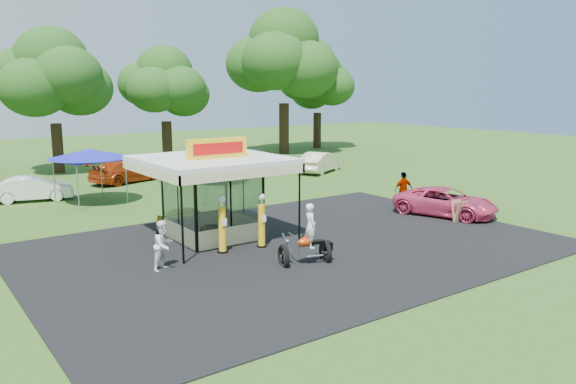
% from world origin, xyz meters
% --- Properties ---
extents(ground, '(120.00, 120.00, 0.00)m').
position_xyz_m(ground, '(0.00, 0.00, 0.00)').
color(ground, '#31591B').
rests_on(ground, ground).
extents(asphalt_apron, '(20.00, 14.00, 0.04)m').
position_xyz_m(asphalt_apron, '(0.00, 2.00, 0.02)').
color(asphalt_apron, black).
rests_on(asphalt_apron, ground).
extents(gas_station_kiosk, '(5.40, 5.40, 4.18)m').
position_xyz_m(gas_station_kiosk, '(-2.00, 4.99, 1.78)').
color(gas_station_kiosk, white).
rests_on(gas_station_kiosk, ground).
extents(gas_pump_left, '(0.42, 0.42, 2.23)m').
position_xyz_m(gas_pump_left, '(-2.75, 2.86, 1.07)').
color(gas_pump_left, black).
rests_on(gas_pump_left, ground).
extents(gas_pump_right, '(0.40, 0.40, 2.16)m').
position_xyz_m(gas_pump_right, '(-1.14, 2.64, 1.03)').
color(gas_pump_right, black).
rests_on(gas_pump_right, ground).
extents(motorcycle, '(1.99, 1.31, 2.26)m').
position_xyz_m(motorcycle, '(-0.93, -0.04, 0.88)').
color(motorcycle, black).
rests_on(motorcycle, ground).
extents(spare_tires, '(0.96, 0.58, 0.83)m').
position_xyz_m(spare_tires, '(-2.50, 4.29, 0.40)').
color(spare_tires, black).
rests_on(spare_tires, ground).
extents(a_frame_sign, '(0.60, 0.57, 1.02)m').
position_xyz_m(a_frame_sign, '(8.52, 0.79, 0.52)').
color(a_frame_sign, '#593819').
rests_on(a_frame_sign, ground).
extents(kiosk_car, '(2.82, 1.13, 0.96)m').
position_xyz_m(kiosk_car, '(-2.00, 7.20, 0.48)').
color(kiosk_car, gold).
rests_on(kiosk_car, ground).
extents(pink_sedan, '(3.65, 5.35, 1.36)m').
position_xyz_m(pink_sedan, '(9.13, 2.04, 0.68)').
color(pink_sedan, '#D83A64').
rests_on(pink_sedan, ground).
extents(spectator_west, '(1.05, 0.97, 1.73)m').
position_xyz_m(spectator_west, '(-5.33, 2.33, 0.86)').
color(spectator_west, white).
rests_on(spectator_west, ground).
extents(spectator_east_b, '(1.15, 0.67, 1.85)m').
position_xyz_m(spectator_east_b, '(8.99, 4.66, 0.92)').
color(spectator_east_b, gray).
rests_on(spectator_east_b, ground).
extents(bg_car_a, '(4.36, 2.35, 1.36)m').
position_xyz_m(bg_car_a, '(-6.30, 17.68, 0.68)').
color(bg_car_a, white).
rests_on(bg_car_a, ground).
extents(bg_car_b, '(5.48, 3.66, 1.47)m').
position_xyz_m(bg_car_b, '(0.05, 20.73, 0.74)').
color(bg_car_b, '#A1300C').
rests_on(bg_car_b, ground).
extents(bg_car_c, '(4.35, 2.08, 1.43)m').
position_xyz_m(bg_car_c, '(3.88, 19.10, 0.72)').
color(bg_car_c, '#BBBDC1').
rests_on(bg_car_c, ground).
extents(bg_car_d, '(5.56, 2.87, 1.50)m').
position_xyz_m(bg_car_d, '(10.43, 21.22, 0.75)').
color(bg_car_d, '#555457').
rests_on(bg_car_d, ground).
extents(bg_car_e, '(4.84, 3.56, 1.52)m').
position_xyz_m(bg_car_e, '(13.19, 16.71, 0.76)').
color(bg_car_e, beige).
rests_on(bg_car_e, ground).
extents(tent_west, '(4.20, 4.20, 2.94)m').
position_xyz_m(tent_west, '(-3.90, 15.19, 2.66)').
color(tent_west, gray).
rests_on(tent_west, ground).
extents(tent_east, '(3.86, 3.86, 2.70)m').
position_xyz_m(tent_east, '(4.57, 16.84, 2.44)').
color(tent_east, gray).
rests_on(tent_east, ground).
extents(oak_far_c, '(8.63, 8.63, 10.18)m').
position_xyz_m(oak_far_c, '(-2.46, 27.69, 6.46)').
color(oak_far_c, black).
rests_on(oak_far_c, ground).
extents(oak_far_d, '(7.85, 7.85, 9.34)m').
position_xyz_m(oak_far_d, '(6.68, 29.11, 5.96)').
color(oak_far_d, black).
rests_on(oak_far_d, ground).
extents(oak_far_e, '(10.98, 10.98, 13.07)m').
position_xyz_m(oak_far_e, '(18.13, 28.22, 8.35)').
color(oak_far_e, black).
rests_on(oak_far_e, ground).
extents(oak_far_f, '(8.14, 8.14, 9.81)m').
position_xyz_m(oak_far_f, '(23.73, 30.20, 6.30)').
color(oak_far_f, black).
rests_on(oak_far_f, ground).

